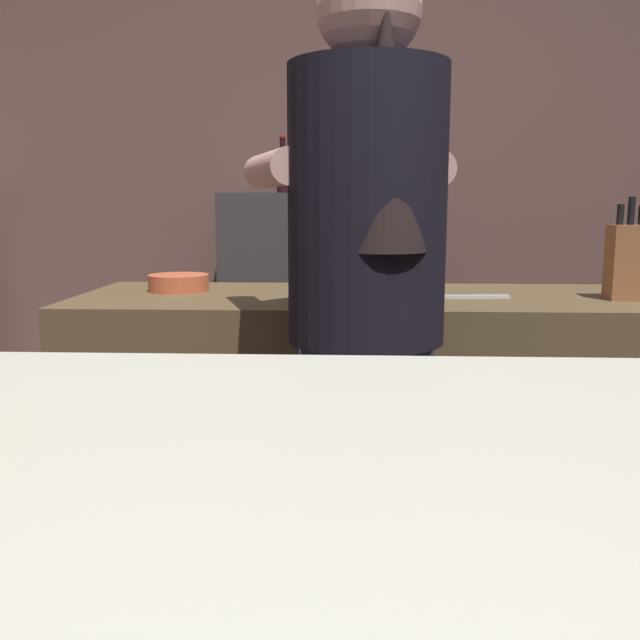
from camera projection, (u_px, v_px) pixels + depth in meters
name	position (u px, v px, depth m)	size (l,w,h in m)	color
wall_back	(338.00, 161.00, 3.38)	(5.20, 0.10, 2.70)	brown
prep_counter	(446.00, 447.00, 2.05)	(2.10, 0.60, 0.89)	brown
back_shelf	(320.00, 325.00, 3.24)	(0.88, 0.36, 1.19)	#3A3636
bartender	(367.00, 293.00, 1.52)	(0.50, 0.55, 1.65)	#262C3E
knife_block	(628.00, 261.00, 1.88)	(0.10, 0.08, 0.27)	#945834
mixing_bowl	(179.00, 283.00, 2.07)	(0.18, 0.18, 0.05)	#CF5B39
chefs_knife	(465.00, 297.00, 1.92)	(0.24, 0.03, 0.01)	silver
bottle_hot_sauce	(283.00, 171.00, 3.10)	(0.06, 0.06, 0.25)	black
bottle_vinegar	(307.00, 171.00, 3.03)	(0.06, 0.06, 0.25)	#D2D089
bottle_olive_oil	(407.00, 174.00, 3.11)	(0.07, 0.07, 0.22)	#4F8C31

